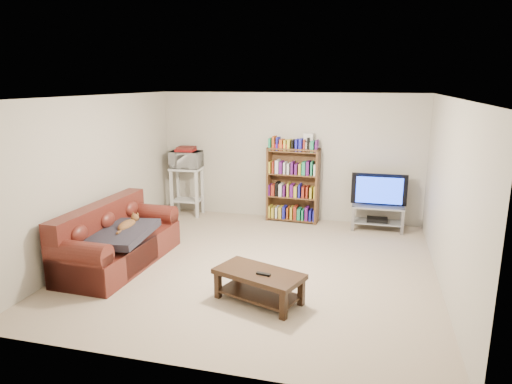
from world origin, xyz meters
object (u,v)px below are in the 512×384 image
(sofa, at_px, (115,243))
(bookshelf, at_px, (293,184))
(coffee_table, at_px, (259,281))
(tv_stand, at_px, (378,213))

(sofa, bearing_deg, bookshelf, 53.95)
(bookshelf, bearing_deg, sofa, -124.36)
(coffee_table, distance_m, tv_stand, 3.47)
(sofa, relative_size, tv_stand, 2.32)
(sofa, bearing_deg, coffee_table, -13.21)
(tv_stand, relative_size, bookshelf, 0.64)
(sofa, height_order, tv_stand, sofa)
(coffee_table, xyz_separation_m, tv_stand, (1.39, 3.18, 0.04))
(sofa, height_order, coffee_table, sofa)
(sofa, distance_m, coffee_table, 2.39)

